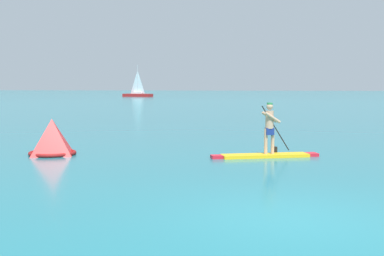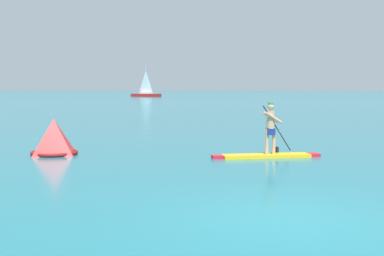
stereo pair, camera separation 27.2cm
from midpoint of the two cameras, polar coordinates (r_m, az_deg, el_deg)
name	(u,v)px [view 1 (the left image)]	position (r m, az deg, el deg)	size (l,w,h in m)	color
ground	(294,217)	(9.16, 10.54, -9.80)	(440.00, 440.00, 0.00)	#1E727F
paddleboarder_mid_center	(267,146)	(16.48, 7.92, -1.99)	(3.44, 1.62, 1.79)	yellow
race_marker_buoy	(52,139)	(17.50, -15.81, -1.18)	(1.73, 1.73, 1.19)	red
sailboat_left_horizon	(138,93)	(104.80, -6.18, 3.89)	(6.60, 3.58, 6.48)	#A51E1E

